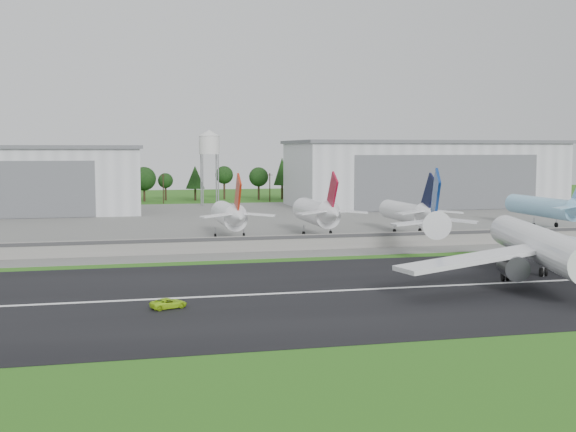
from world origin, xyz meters
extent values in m
plane|color=#2E6517|center=(0.00, 0.00, 0.00)|extent=(600.00, 600.00, 0.00)
cube|color=black|center=(0.00, 10.00, 0.05)|extent=(320.00, 60.00, 0.10)
cube|color=white|center=(0.00, 10.00, 0.11)|extent=(220.00, 1.00, 0.02)
cube|color=slate|center=(0.00, 120.00, 0.05)|extent=(320.00, 150.00, 0.10)
cube|color=gray|center=(0.00, 55.00, 1.75)|extent=(240.00, 0.50, 3.50)
cube|color=#38383A|center=(0.00, 54.70, 3.00)|extent=(240.00, 0.12, 0.70)
cube|color=silver|center=(75.00, 165.00, 12.00)|extent=(100.00, 45.00, 24.00)
cube|color=#595B60|center=(75.00, 165.00, 24.60)|extent=(102.00, 47.00, 1.20)
cube|color=#595B60|center=(75.00, 142.35, 10.08)|extent=(70.00, 0.30, 19.68)
cylinder|color=#99999E|center=(-8.00, 182.00, 10.00)|extent=(0.50, 0.50, 20.00)
cylinder|color=#99999E|center=(-2.00, 188.00, 10.00)|extent=(0.50, 0.50, 20.00)
cylinder|color=silver|center=(-5.00, 185.00, 23.50)|extent=(8.00, 8.00, 7.00)
cone|color=silver|center=(-5.00, 185.00, 28.20)|extent=(8.40, 8.40, 2.40)
cylinder|color=white|center=(27.95, 10.00, 6.20)|extent=(17.50, 43.93, 5.80)
cone|color=white|center=(20.77, 35.51, 7.40)|extent=(7.74, 10.16, 5.51)
cube|color=navy|center=(20.91, 35.03, 12.70)|extent=(3.06, 9.32, 11.13)
cube|color=white|center=(25.72, 36.38, 7.80)|extent=(9.26, 7.66, 0.98)
cube|color=white|center=(14.05, 4.01, 5.40)|extent=(28.51, 11.33, 2.65)
cylinder|color=#333338|center=(19.75, 4.06, 3.80)|extent=(5.15, 6.32, 3.80)
cube|color=white|center=(16.09, 33.67, 7.80)|extent=(9.12, 3.56, 0.98)
cube|color=#99999E|center=(29.03, 6.15, 1.70)|extent=(17.75, 31.59, 3.20)
cylinder|color=black|center=(22.80, 11.67, 0.85)|extent=(0.79, 1.55, 1.50)
imported|color=#A7DD1A|center=(-32.85, 3.43, 0.80)|extent=(5.57, 3.96, 1.41)
cylinder|color=white|center=(-13.26, 80.00, 5.74)|extent=(5.49, 24.00, 5.49)
cone|color=white|center=(-13.26, 64.50, 6.74)|extent=(5.21, 7.00, 5.21)
cube|color=#A0200C|center=(-13.26, 65.00, 11.54)|extent=(0.45, 8.59, 10.02)
cylinder|color=#99999E|center=(-16.76, 78.00, 1.50)|extent=(0.32, 0.32, 3.00)
cylinder|color=#99999E|center=(-9.76, 78.00, 1.50)|extent=(0.32, 0.32, 3.00)
cylinder|color=black|center=(-16.76, 78.00, 0.80)|extent=(0.40, 1.40, 1.40)
cylinder|color=white|center=(8.87, 80.00, 5.99)|extent=(5.97, 24.00, 5.97)
cone|color=white|center=(8.87, 64.50, 6.99)|extent=(5.67, 7.00, 5.67)
cube|color=maroon|center=(8.87, 65.00, 11.79)|extent=(0.45, 8.59, 10.02)
cylinder|color=#99999E|center=(5.37, 78.00, 1.50)|extent=(0.32, 0.32, 3.00)
cylinder|color=#99999E|center=(12.37, 78.00, 1.50)|extent=(0.32, 0.32, 3.00)
cylinder|color=black|center=(5.37, 78.00, 0.80)|extent=(0.40, 1.40, 1.40)
cylinder|color=silver|center=(32.98, 80.00, 5.52)|extent=(5.05, 24.00, 5.05)
cone|color=silver|center=(32.98, 64.50, 6.52)|extent=(4.80, 7.00, 4.80)
cube|color=black|center=(32.98, 65.00, 11.32)|extent=(0.45, 8.59, 10.02)
cylinder|color=#99999E|center=(29.48, 78.00, 1.50)|extent=(0.32, 0.32, 3.00)
cylinder|color=#99999E|center=(36.48, 78.00, 1.50)|extent=(0.32, 0.32, 3.00)
cylinder|color=black|center=(29.48, 78.00, 0.80)|extent=(0.40, 1.40, 1.40)
cylinder|color=#87C4EA|center=(76.05, 85.00, 5.77)|extent=(5.54, 30.00, 5.54)
cylinder|color=#99999E|center=(72.55, 83.00, 1.50)|extent=(0.32, 0.32, 3.00)
cylinder|color=#99999E|center=(79.55, 83.00, 1.50)|extent=(0.32, 0.32, 3.00)
cylinder|color=black|center=(72.55, 83.00, 0.80)|extent=(0.40, 1.40, 1.40)
camera|label=1|loc=(-38.99, -94.96, 21.80)|focal=45.00mm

